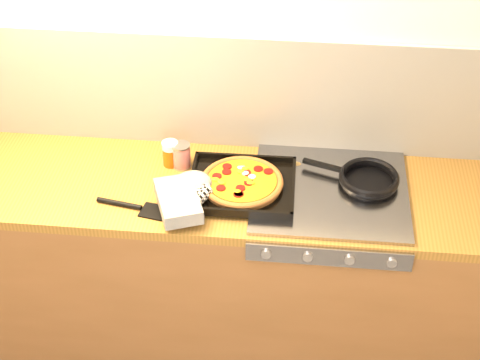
# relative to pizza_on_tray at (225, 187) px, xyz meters

# --- Properties ---
(room_shell) EXTENTS (3.20, 3.20, 3.20)m
(room_shell) POSITION_rel_pizza_on_tray_xyz_m (-0.04, 0.35, 0.21)
(room_shell) COLOR white
(room_shell) RESTS_ON ground
(counter_run) EXTENTS (3.20, 0.62, 0.90)m
(counter_run) POSITION_rel_pizza_on_tray_xyz_m (-0.04, 0.06, -0.49)
(counter_run) COLOR brown
(counter_run) RESTS_ON ground
(stovetop) EXTENTS (0.60, 0.56, 0.02)m
(stovetop) POSITION_rel_pizza_on_tray_xyz_m (0.41, 0.06, -0.04)
(stovetop) COLOR gray
(stovetop) RESTS_ON counter_run
(pizza_on_tray) EXTENTS (0.54, 0.47, 0.07)m
(pizza_on_tray) POSITION_rel_pizza_on_tray_xyz_m (0.00, 0.00, 0.00)
(pizza_on_tray) COLOR black
(pizza_on_tray) RESTS_ON stovetop
(frying_pan) EXTENTS (0.41, 0.30, 0.04)m
(frying_pan) POSITION_rel_pizza_on_tray_xyz_m (0.55, 0.12, -0.01)
(frying_pan) COLOR black
(frying_pan) RESTS_ON stovetop
(tomato_can) EXTENTS (0.08, 0.08, 0.11)m
(tomato_can) POSITION_rel_pizza_on_tray_xyz_m (-0.20, 0.17, 0.01)
(tomato_can) COLOR #AC0D17
(tomato_can) RESTS_ON counter_run
(juice_glass) EXTENTS (0.08, 0.08, 0.11)m
(juice_glass) POSITION_rel_pizza_on_tray_xyz_m (-0.24, 0.18, 0.01)
(juice_glass) COLOR #CF4D0C
(juice_glass) RESTS_ON counter_run
(wooden_spoon) EXTENTS (0.30, 0.06, 0.02)m
(wooden_spoon) POSITION_rel_pizza_on_tray_xyz_m (0.17, 0.20, -0.03)
(wooden_spoon) COLOR #AD8849
(wooden_spoon) RESTS_ON counter_run
(black_spatula) EXTENTS (0.29, 0.10, 0.02)m
(black_spatula) POSITION_rel_pizza_on_tray_xyz_m (-0.33, -0.11, -0.04)
(black_spatula) COLOR black
(black_spatula) RESTS_ON counter_run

